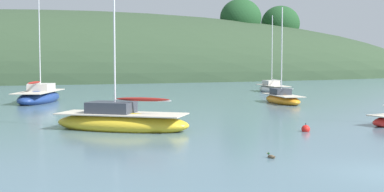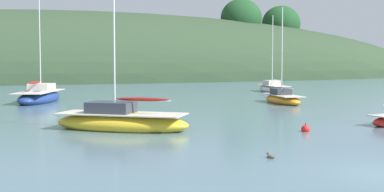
# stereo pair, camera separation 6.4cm
# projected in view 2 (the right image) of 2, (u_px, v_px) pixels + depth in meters

# --- Properties ---
(far_shoreline_hill) EXTENTS (150.00, 36.00, 27.70)m
(far_shoreline_hill) POSITION_uv_depth(u_px,v_px,m) (80.00, 79.00, 93.54)
(far_shoreline_hill) COLOR #2D422B
(far_shoreline_hill) RESTS_ON ground
(sailboat_cream_ketch) EXTENTS (2.90, 6.61, 8.85)m
(sailboat_cream_ketch) POSITION_uv_depth(u_px,v_px,m) (273.00, 89.00, 58.86)
(sailboat_cream_ketch) COLOR white
(sailboat_cream_ketch) RESTS_ON ground
(sailboat_black_sloop) EXTENTS (5.37, 8.42, 11.89)m
(sailboat_black_sloop) POSITION_uv_depth(u_px,v_px,m) (40.00, 97.00, 45.01)
(sailboat_black_sloop) COLOR navy
(sailboat_black_sloop) RESTS_ON ground
(sailboat_blue_center) EXTENTS (7.45, 6.19, 9.51)m
(sailboat_blue_center) POSITION_uv_depth(u_px,v_px,m) (121.00, 121.00, 27.32)
(sailboat_blue_center) COLOR gold
(sailboat_blue_center) RESTS_ON ground
(sailboat_orange_cutter) EXTENTS (2.70, 6.04, 8.27)m
(sailboat_orange_cutter) POSITION_uv_depth(u_px,v_px,m) (283.00, 99.00, 43.98)
(sailboat_orange_cutter) COLOR orange
(sailboat_orange_cutter) RESTS_ON ground
(mooring_buoy_inner) EXTENTS (0.44, 0.44, 0.54)m
(mooring_buoy_inner) POSITION_uv_depth(u_px,v_px,m) (305.00, 129.00, 26.66)
(mooring_buoy_inner) COLOR red
(mooring_buoy_inner) RESTS_ON ground
(duck_straggler) EXTENTS (0.28, 0.42, 0.24)m
(duck_straggler) POSITION_uv_depth(u_px,v_px,m) (270.00, 157.00, 19.50)
(duck_straggler) COLOR brown
(duck_straggler) RESTS_ON ground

